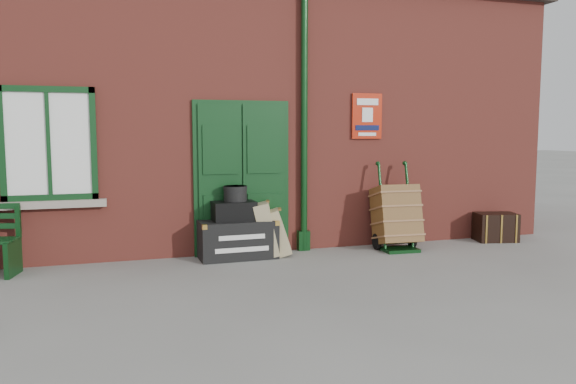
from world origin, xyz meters
name	(u,v)px	position (x,y,z in m)	size (l,w,h in m)	color
ground	(292,276)	(0.00, 0.00, 0.00)	(80.00, 80.00, 0.00)	gray
station_building	(232,112)	(0.00, 3.49, 2.16)	(10.30, 4.30, 4.36)	#993D31
houdini_trunk	(237,239)	(-0.43, 1.25, 0.27)	(1.09, 0.60, 0.55)	black
strongbox	(233,211)	(-0.48, 1.25, 0.68)	(0.60, 0.44, 0.27)	black
hatbox	(235,194)	(-0.45, 1.25, 0.93)	(0.33, 0.33, 0.22)	black
suitcase_back	(266,229)	(0.01, 1.25, 0.40)	(0.22, 0.55, 0.77)	tan
suitcase_front	(278,232)	(0.19, 1.25, 0.35)	(0.20, 0.50, 0.66)	tan
porter_trolley	(396,216)	(2.03, 1.08, 0.51)	(0.68, 0.73, 1.32)	black
dark_trunk	(496,227)	(3.94, 1.18, 0.23)	(0.65, 0.42, 0.47)	black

